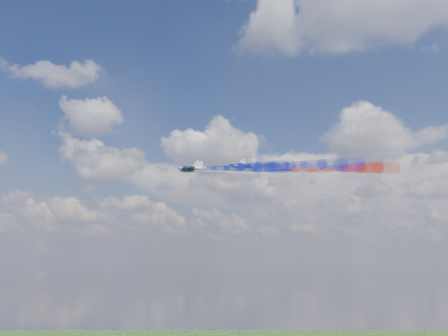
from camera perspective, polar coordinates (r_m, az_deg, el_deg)
The scene contains 16 objects.
jet_lead at distance 183.16m, azimuth -3.97°, elevation -0.27°, with size 8.80×11.00×2.93m, color black, non-canonical shape.
trail_lead at distance 166.07m, azimuth 0.74°, elevation -0.18°, with size 3.67×34.89×3.67m, color white, non-canonical shape.
jet_inner_left at distance 167.62m, azimuth -3.38°, elevation -0.06°, with size 8.80×11.00×2.93m, color black, non-canonical shape.
trail_inner_left at distance 150.74m, azimuth 1.87°, elevation 0.06°, with size 3.67×34.89×3.67m, color #1826CE, non-canonical shape.
jet_inner_right at distance 181.78m, azimuth 1.23°, elevation -0.13°, with size 8.80×11.00×2.93m, color black, non-canonical shape.
trail_inner_right at distance 166.13m, azimuth 6.47°, elevation -0.02°, with size 3.67×34.89×3.67m, color red, non-canonical shape.
jet_outer_left at distance 151.98m, azimuth -3.87°, elevation -0.05°, with size 8.80×11.00×2.93m, color black, non-canonical shape.
trail_outer_left at distance 135.05m, azimuth 1.94°, elevation 0.08°, with size 3.67×34.89×3.67m, color #1826CE, non-canonical shape.
jet_center_third at distance 166.30m, azimuth 1.24°, elevation 0.19°, with size 8.80×11.00×2.93m, color black, non-canonical shape.
trail_center_third at distance 150.73m, azimuth 7.02°, elevation 0.34°, with size 3.67×34.89×3.67m, color white, non-canonical shape.
jet_outer_right at distance 178.04m, azimuth 6.07°, elevation -0.13°, with size 8.80×11.00×2.93m, color black, non-canonical shape.
trail_outer_right at distance 163.86m, azimuth 11.84°, elevation -0.02°, with size 3.67×34.89×3.67m, color red, non-canonical shape.
jet_rear_left at distance 150.23m, azimuth 2.34°, elevation 0.19°, with size 8.80×11.00×2.93m, color black, non-canonical shape.
trail_rear_left at distance 135.08m, azimuth 8.93°, elevation 0.36°, with size 3.67×34.89×3.67m, color #1826CE, non-canonical shape.
jet_rear_right at distance 165.71m, azimuth 6.80°, elevation -0.13°, with size 8.80×11.00×2.93m, color black, non-canonical shape.
trail_rear_right at distance 151.84m, azimuth 13.11°, elevation -0.02°, with size 3.67×34.89×3.67m, color red, non-canonical shape.
Camera 1 is at (58.84, -131.02, 131.03)m, focal length 40.78 mm.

